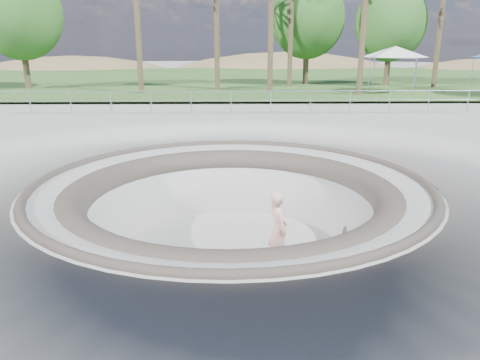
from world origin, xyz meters
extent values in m
plane|color=#ABABA5|center=(0.00, 0.00, 0.00)|extent=(180.00, 180.00, 0.00)
torus|color=#ABABA5|center=(0.00, 0.00, -2.00)|extent=(14.00, 14.00, 4.00)
cylinder|color=#ABABA5|center=(0.00, 0.00, -1.95)|extent=(6.60, 6.60, 0.10)
torus|color=#484039|center=(0.00, 0.00, -0.02)|extent=(10.24, 10.24, 0.24)
torus|color=#484039|center=(0.00, 0.00, -0.45)|extent=(8.91, 8.91, 0.81)
cube|color=#2E5321|center=(0.00, 34.00, 0.22)|extent=(180.00, 36.00, 0.12)
ellipsoid|color=brown|center=(-22.00, 55.00, -6.44)|extent=(50.40, 36.00, 23.40)
ellipsoid|color=brown|center=(8.00, 60.00, -7.87)|extent=(61.60, 44.00, 28.60)
cylinder|color=#93969B|center=(0.00, 12.00, 1.17)|extent=(25.00, 0.05, 0.05)
cylinder|color=#93969B|center=(0.00, 12.00, 0.72)|extent=(25.00, 0.05, 0.05)
cube|color=brown|center=(1.14, -0.99, -1.82)|extent=(0.90, 0.56, 0.02)
cylinder|color=#B9B9BE|center=(1.14, -0.99, -1.86)|extent=(0.11, 0.18, 0.04)
cylinder|color=#B9B9BE|center=(1.14, -0.99, -1.86)|extent=(0.11, 0.18, 0.04)
cylinder|color=beige|center=(1.14, -0.99, -1.87)|extent=(0.07, 0.06, 0.07)
cylinder|color=beige|center=(1.14, -0.99, -1.87)|extent=(0.07, 0.06, 0.07)
cylinder|color=beige|center=(1.14, -0.99, -1.87)|extent=(0.07, 0.06, 0.07)
cylinder|color=beige|center=(1.14, -0.99, -1.87)|extent=(0.07, 0.06, 0.07)
imported|color=#E8AD96|center=(1.14, -0.99, -0.87)|extent=(0.62, 0.78, 1.87)
cylinder|color=#93969B|center=(9.43, 18.74, 1.38)|extent=(0.06, 0.06, 2.20)
cylinder|color=#93969B|center=(12.23, 18.74, 1.38)|extent=(0.06, 0.06, 2.20)
cylinder|color=#93969B|center=(9.43, 21.54, 1.38)|extent=(0.06, 0.06, 2.20)
cylinder|color=#93969B|center=(12.23, 21.54, 1.38)|extent=(0.06, 0.06, 2.20)
cube|color=white|center=(10.83, 20.14, 2.58)|extent=(3.92, 3.92, 0.08)
cone|color=white|center=(10.83, 20.14, 2.93)|extent=(5.50, 5.50, 0.70)
cylinder|color=#93969B|center=(15.89, 19.43, 1.40)|extent=(0.06, 0.06, 2.24)
cylinder|color=brown|center=(-5.92, 19.85, 5.21)|extent=(0.36, 0.36, 10.08)
cylinder|color=brown|center=(-0.97, 22.42, 4.86)|extent=(0.36, 0.36, 9.37)
cylinder|color=brown|center=(4.43, 24.53, 4.40)|extent=(0.36, 0.36, 8.46)
cylinder|color=brown|center=(8.21, 18.64, 5.41)|extent=(0.36, 0.36, 10.49)
cylinder|color=brown|center=(15.16, 23.70, 5.37)|extent=(0.36, 0.36, 10.41)
cylinder|color=brown|center=(-14.83, 23.45, 2.63)|extent=(0.44, 0.44, 4.92)
ellipsoid|color=#2C561D|center=(-14.83, 23.45, 5.45)|extent=(5.88, 5.35, 6.41)
cylinder|color=brown|center=(6.02, 26.93, 2.59)|extent=(0.44, 0.44, 4.84)
ellipsoid|color=#2C561D|center=(6.02, 26.93, 5.35)|extent=(5.77, 5.25, 6.30)
cylinder|color=brown|center=(12.18, 25.58, 2.41)|extent=(0.44, 0.44, 4.49)
ellipsoid|color=#2C561D|center=(12.18, 25.58, 4.98)|extent=(5.36, 4.87, 5.85)
camera|label=1|loc=(0.01, -11.58, 3.48)|focal=35.00mm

